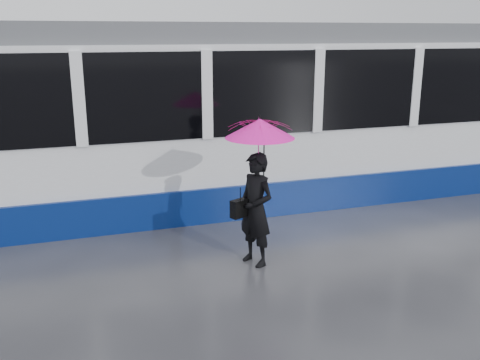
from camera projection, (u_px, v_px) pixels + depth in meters
name	position (u px, v px, depth m)	size (l,w,h in m)	color
ground	(198.00, 255.00, 7.94)	(90.00, 90.00, 0.00)	#28282C
rails	(166.00, 204.00, 10.22)	(34.00, 1.51, 0.02)	#3F3D38
woman	(256.00, 210.00, 7.44)	(0.59, 0.38, 1.61)	black
umbrella	(260.00, 142.00, 7.20)	(1.25, 1.25, 1.09)	#FB1565
handbag	(240.00, 208.00, 7.38)	(0.31, 0.23, 0.43)	black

